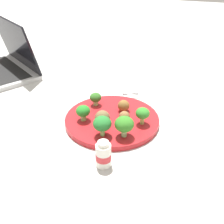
# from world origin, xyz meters

# --- Properties ---
(ground_plane) EXTENTS (4.00, 4.00, 0.00)m
(ground_plane) POSITION_xyz_m (0.00, 0.00, 0.00)
(ground_plane) COLOR #B2B2AD
(plate) EXTENTS (0.28, 0.28, 0.02)m
(plate) POSITION_xyz_m (0.00, 0.00, 0.01)
(plate) COLOR red
(plate) RESTS_ON ground_plane
(broccoli_floret_near_rim) EXTENTS (0.04, 0.04, 0.05)m
(broccoli_floret_near_rim) POSITION_xyz_m (0.03, -0.08, 0.04)
(broccoli_floret_near_rim) COLOR #96BC69
(broccoli_floret_near_rim) RESTS_ON plate
(broccoli_floret_back_left) EXTENTS (0.04, 0.04, 0.05)m
(broccoli_floret_back_left) POSITION_xyz_m (0.01, 0.09, 0.05)
(broccoli_floret_back_left) COLOR #ABCD66
(broccoli_floret_back_left) RESTS_ON plate
(broccoli_floret_front_left) EXTENTS (0.05, 0.05, 0.06)m
(broccoli_floret_front_left) POSITION_xyz_m (0.08, 0.06, 0.05)
(broccoli_floret_front_left) COLOR #95C479
(broccoli_floret_front_left) RESTS_ON plate
(broccoli_floret_mid_left) EXTENTS (0.05, 0.05, 0.06)m
(broccoli_floret_mid_left) POSITION_xyz_m (0.09, 0.00, 0.05)
(broccoli_floret_mid_left) COLOR #8CC96C
(broccoli_floret_mid_left) RESTS_ON plate
(broccoli_floret_back_right) EXTENTS (0.04, 0.04, 0.04)m
(broccoli_floret_back_right) POSITION_xyz_m (-0.06, -0.07, 0.04)
(broccoli_floret_back_right) COLOR #A3C976
(broccoli_floret_back_right) RESTS_ON plate
(meatball_mid_right) EXTENTS (0.04, 0.04, 0.04)m
(meatball_mid_right) POSITION_xyz_m (-0.05, 0.02, 0.03)
(meatball_mid_right) COLOR brown
(meatball_mid_right) RESTS_ON plate
(meatball_near_rim) EXTENTS (0.03, 0.03, 0.03)m
(meatball_near_rim) POSITION_xyz_m (0.01, 0.04, 0.03)
(meatball_near_rim) COLOR brown
(meatball_near_rim) RESTS_ON plate
(meatball_far_rim) EXTENTS (0.04, 0.04, 0.04)m
(meatball_far_rim) POSITION_xyz_m (0.04, -0.02, 0.04)
(meatball_far_rim) COLOR brown
(meatball_far_rim) RESTS_ON plate
(napkin) EXTENTS (0.18, 0.14, 0.01)m
(napkin) POSITION_xyz_m (-0.25, 0.00, 0.00)
(napkin) COLOR white
(napkin) RESTS_ON ground_plane
(fork) EXTENTS (0.12, 0.04, 0.01)m
(fork) POSITION_xyz_m (-0.24, 0.02, 0.01)
(fork) COLOR silver
(fork) RESTS_ON napkin
(knife) EXTENTS (0.15, 0.04, 0.01)m
(knife) POSITION_xyz_m (-0.24, -0.02, 0.01)
(knife) COLOR silver
(knife) RESTS_ON napkin
(yogurt_bottle) EXTENTS (0.04, 0.04, 0.07)m
(yogurt_bottle) POSITION_xyz_m (0.19, 0.03, 0.03)
(yogurt_bottle) COLOR white
(yogurt_bottle) RESTS_ON ground_plane
(laptop) EXTENTS (0.36, 0.39, 0.21)m
(laptop) POSITION_xyz_m (-0.23, -0.52, 0.04)
(laptop) COLOR #BCBCBC
(laptop) RESTS_ON ground_plane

